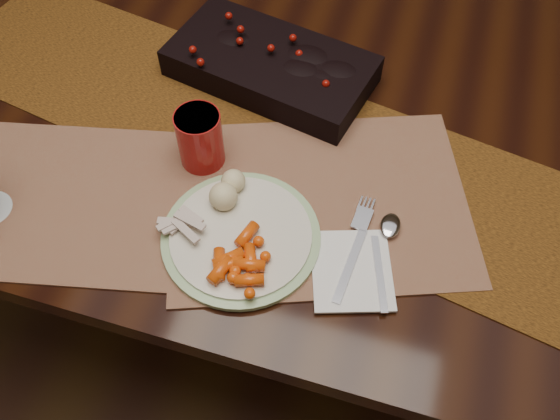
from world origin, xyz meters
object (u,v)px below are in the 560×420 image
(dinner_plate, at_px, (241,236))
(placemat_main, at_px, (319,202))
(turkey_shreds, at_px, (180,222))
(napkin, at_px, (352,270))
(dining_table, at_px, (304,214))
(red_cup, at_px, (200,139))
(mashed_potatoes, at_px, (234,187))
(baby_carrots, at_px, (239,255))
(centerpiece, at_px, (271,62))

(dinner_plate, bearing_deg, placemat_main, 46.68)
(turkey_shreds, distance_m, napkin, 0.27)
(dining_table, xyz_separation_m, placemat_main, (0.07, -0.22, 0.38))
(dining_table, height_order, turkey_shreds, turkey_shreds)
(red_cup, bearing_deg, mashed_potatoes, -39.36)
(turkey_shreds, bearing_deg, dinner_plate, 6.99)
(napkin, bearing_deg, placemat_main, 107.84)
(napkin, bearing_deg, mashed_potatoes, 143.08)
(baby_carrots, xyz_separation_m, napkin, (0.16, 0.04, -0.02))
(turkey_shreds, bearing_deg, napkin, 1.19)
(dining_table, bearing_deg, dinner_plate, -94.41)
(red_cup, bearing_deg, centerpiece, 76.94)
(red_cup, bearing_deg, dining_table, 54.11)
(centerpiece, relative_size, mashed_potatoes, 4.86)
(dining_table, distance_m, centerpiece, 0.42)
(placemat_main, height_order, red_cup, red_cup)
(red_cup, bearing_deg, placemat_main, -7.85)
(napkin, bearing_deg, centerpiece, 105.54)
(centerpiece, xyz_separation_m, dinner_plate, (0.06, -0.35, -0.03))
(dinner_plate, relative_size, mashed_potatoes, 3.25)
(dining_table, distance_m, dinner_plate, 0.50)
(mashed_potatoes, relative_size, turkey_shreds, 1.10)
(placemat_main, bearing_deg, dinner_plate, -153.59)
(placemat_main, xyz_separation_m, dinner_plate, (-0.10, -0.10, 0.01))
(dinner_plate, bearing_deg, dining_table, 85.59)
(mashed_potatoes, height_order, napkin, mashed_potatoes)
(baby_carrots, bearing_deg, centerpiece, 100.61)
(dining_table, distance_m, turkey_shreds, 0.53)
(placemat_main, bearing_deg, napkin, -74.63)
(dinner_plate, distance_m, mashed_potatoes, 0.08)
(placemat_main, bearing_deg, baby_carrots, -140.30)
(turkey_shreds, xyz_separation_m, red_cup, (-0.02, 0.14, 0.03))
(dinner_plate, bearing_deg, red_cup, 130.33)
(dining_table, distance_m, placemat_main, 0.44)
(dining_table, relative_size, napkin, 13.30)
(mashed_potatoes, distance_m, red_cup, 0.10)
(placemat_main, relative_size, napkin, 3.48)
(mashed_potatoes, xyz_separation_m, red_cup, (-0.08, 0.07, 0.02))
(turkey_shreds, bearing_deg, placemat_main, 31.02)
(turkey_shreds, height_order, napkin, turkey_shreds)
(centerpiece, relative_size, baby_carrots, 3.06)
(baby_carrots, distance_m, red_cup, 0.21)
(napkin, xyz_separation_m, red_cup, (-0.29, 0.14, 0.05))
(centerpiece, distance_m, napkin, 0.43)
(dining_table, height_order, napkin, napkin)
(dinner_plate, bearing_deg, baby_carrots, -72.60)
(placemat_main, bearing_deg, turkey_shreds, -169.25)
(dining_table, height_order, baby_carrots, baby_carrots)
(baby_carrots, distance_m, napkin, 0.17)
(dining_table, bearing_deg, mashed_potatoes, -102.40)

